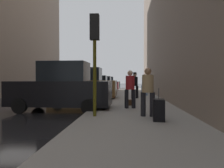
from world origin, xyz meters
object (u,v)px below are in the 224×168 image
Objects in this scene: parked_dark_green_sedan at (105,83)px; pedestrian_with_fedora at (135,84)px; parked_bronze_suv at (84,85)px; pedestrian_in_tan_coat at (148,89)px; pedestrian_in_red_jacket at (130,87)px; parked_red_hatchback at (101,84)px; traffic_light at (95,43)px; duffel_bag at (131,102)px; pedestrian_in_jeans at (145,84)px; fire_hydrant at (107,95)px; rolling_suitcase at (159,110)px; parked_black_suv at (62,89)px; parked_gray_coupe at (95,86)px.

pedestrian_with_fedora is (3.54, -15.36, 0.29)m from parked_dark_green_sedan.
parked_bronze_suv reaches higher than pedestrian_in_tan_coat.
pedestrian_in_tan_coat is 1.00× the size of pedestrian_in_red_jacket.
pedestrian_in_tan_coat is at bearing -78.12° from parked_red_hatchback.
duffel_bag is (1.36, 3.34, -2.47)m from traffic_light.
parked_dark_green_sedan is at bearing 109.10° from pedestrian_in_jeans.
parked_bronze_suv is at bearing 129.13° from duffel_bag.
pedestrian_in_tan_coat is (3.73, -17.73, 0.26)m from parked_red_hatchback.
pedestrian_in_jeans is at bearing 30.38° from parked_bronze_suv.
pedestrian_in_tan_coat is 3.41m from duffel_bag.
pedestrian_with_fedora reaches higher than parked_red_hatchback.
parked_dark_green_sedan is 2.38× the size of pedestrian_with_fedora.
traffic_light reaches higher than pedestrian_in_red_jacket.
fire_hydrant is 0.40× the size of pedestrian_with_fedora.
rolling_suitcase is (-0.40, -10.57, -0.61)m from pedestrian_in_jeans.
pedestrian_with_fedora is (3.54, 5.10, 0.10)m from parked_black_suv.
parked_red_hatchback is at bearing 102.22° from rolling_suitcase.
pedestrian_with_fedora is (3.54, -0.04, 0.10)m from parked_bronze_suv.
parked_dark_green_sedan is at bearing 90.00° from parked_black_suv.
parked_bronze_suv reaches higher than duffel_bag.
pedestrian_with_fedora is 5.08m from pedestrian_in_red_jacket.
duffel_bag is (0.08, 1.16, -0.81)m from pedestrian_in_red_jacket.
parked_dark_green_sedan is 22.84m from pedestrian_in_tan_coat.
fire_hydrant is at bearing 110.47° from pedestrian_in_tan_coat.
fire_hydrant is at bearing -119.25° from pedestrian_in_jeans.
pedestrian_in_red_jacket reaches higher than duffel_bag.
parked_black_suv is 1.10× the size of parked_gray_coupe.
traffic_light reaches higher than parked_black_suv.
parked_bronze_suv is 5.15m from duffel_bag.
parked_red_hatchback is 11.13m from pedestrian_with_fedora.
pedestrian_in_jeans is 1.64× the size of rolling_suitcase.
parked_red_hatchback is at bearing 119.10° from pedestrian_in_jeans.
traffic_light is (1.85, -7.29, 1.73)m from parked_bronze_suv.
fire_hydrant is 5.36m from pedestrian_in_jeans.
pedestrian_in_tan_coat is at bearing 2.07° from traffic_light.
pedestrian_in_red_jacket is at bearing -78.63° from parked_red_hatchback.
parked_bronze_suv reaches higher than parked_red_hatchback.
parked_black_suv reaches higher than parked_gray_coupe.
parked_bronze_suv is at bearing -90.00° from parked_gray_coupe.
duffel_bag is (-0.32, -3.91, -0.85)m from pedestrian_with_fedora.
traffic_light is at bearing -120.53° from pedestrian_in_red_jacket.
parked_gray_coupe is at bearing 90.00° from parked_black_suv.
rolling_suitcase is 2.36× the size of duffel_bag.
parked_gray_coupe is 5.27m from parked_red_hatchback.
pedestrian_in_tan_coat is (3.73, -22.54, 0.26)m from parked_dark_green_sedan.
parked_bronze_suv is at bearing -90.00° from parked_red_hatchback.
parked_black_suv and parked_bronze_suv have the same top height.
pedestrian_in_tan_coat is 0.96× the size of pedestrian_with_fedora.
parked_gray_coupe is (0.00, 5.23, -0.18)m from parked_bronze_suv.
pedestrian_in_jeans is 7.80m from pedestrian_in_red_jacket.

